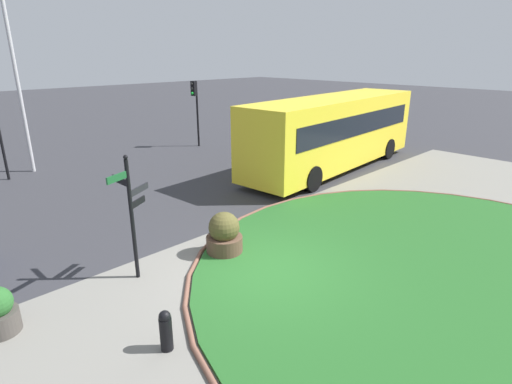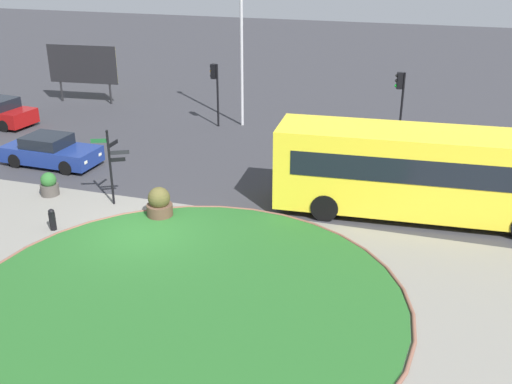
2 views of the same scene
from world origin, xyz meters
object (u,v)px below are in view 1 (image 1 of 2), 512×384
traffic_light_far (195,99)px  bollard_foreground (166,330)px  bus_yellow (334,131)px  signpost_directional (131,208)px  planter_near_signpost (224,236)px  lamppost_tall (12,54)px

traffic_light_far → bollard_foreground: bearing=36.6°
bus_yellow → signpost_directional: bearing=-172.1°
signpost_directional → bus_yellow: (11.25, 2.45, -0.02)m
signpost_directional → planter_near_signpost: size_ratio=2.53×
bus_yellow → traffic_light_far: traffic_light_far is taller
bollard_foreground → bus_yellow: size_ratio=0.08×
bollard_foreground → planter_near_signpost: 3.73m
bus_yellow → lamppost_tall: bearing=133.5°
traffic_light_far → lamppost_tall: size_ratio=0.38×
bus_yellow → lamppost_tall: lamppost_tall is taller
signpost_directional → lamppost_tall: lamppost_tall is taller
signpost_directional → bus_yellow: 11.51m
bollard_foreground → lamppost_tall: lamppost_tall is taller
bollard_foreground → planter_near_signpost: size_ratio=0.69×
signpost_directional → lamppost_tall: bearing=83.9°
bollard_foreground → bus_yellow: bus_yellow is taller
signpost_directional → bollard_foreground: (-0.90, -2.66, -1.33)m
bollard_foreground → lamppost_tall: bearing=81.4°
bus_yellow → traffic_light_far: size_ratio=2.98×
traffic_light_far → lamppost_tall: bearing=-21.8°
signpost_directional → bus_yellow: bearing=12.3°
bollard_foreground → bus_yellow: (12.15, 5.11, 1.31)m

